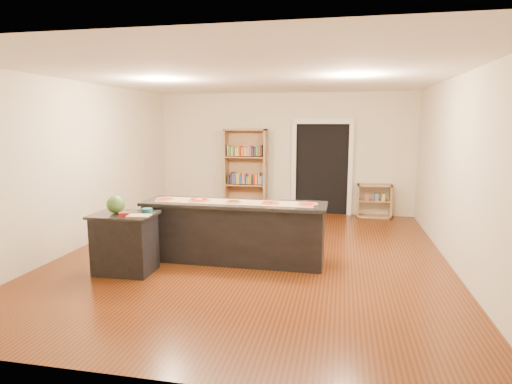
% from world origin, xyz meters
% --- Properties ---
extents(room, '(6.00, 7.00, 2.80)m').
position_xyz_m(room, '(0.00, 0.00, 1.40)').
color(room, beige).
rests_on(room, ground).
extents(doorway, '(1.40, 0.09, 2.21)m').
position_xyz_m(doorway, '(0.90, 3.46, 1.20)').
color(doorway, black).
rests_on(doorway, room).
extents(kitchen_island, '(2.79, 0.76, 0.92)m').
position_xyz_m(kitchen_island, '(-0.24, -0.34, 0.46)').
color(kitchen_island, black).
rests_on(kitchen_island, ground).
extents(side_counter, '(0.86, 0.63, 0.85)m').
position_xyz_m(side_counter, '(-1.63, -1.15, 0.43)').
color(side_counter, black).
rests_on(side_counter, ground).
extents(bookshelf, '(0.99, 0.35, 1.98)m').
position_xyz_m(bookshelf, '(-0.87, 3.27, 0.99)').
color(bookshelf, '#AA7E52').
rests_on(bookshelf, ground).
extents(low_shelf, '(0.75, 0.32, 0.75)m').
position_xyz_m(low_shelf, '(2.09, 3.29, 0.38)').
color(low_shelf, '#AA7E52').
rests_on(low_shelf, ground).
extents(waste_bin, '(0.22, 0.22, 0.33)m').
position_xyz_m(waste_bin, '(-0.09, 3.20, 0.16)').
color(waste_bin, '#53A1BA').
rests_on(waste_bin, ground).
extents(kraft_paper, '(2.43, 0.45, 0.00)m').
position_xyz_m(kraft_paper, '(-0.24, -0.33, 0.92)').
color(kraft_paper, '#A68455').
rests_on(kraft_paper, kitchen_island).
extents(watermelon, '(0.26, 0.26, 0.26)m').
position_xyz_m(watermelon, '(-1.74, -1.14, 0.98)').
color(watermelon, '#144214').
rests_on(watermelon, side_counter).
extents(cutting_board, '(0.32, 0.23, 0.02)m').
position_xyz_m(cutting_board, '(-1.32, -1.28, 0.86)').
color(cutting_board, tan).
rests_on(cutting_board, side_counter).
extents(package_red, '(0.16, 0.14, 0.05)m').
position_xyz_m(package_red, '(-1.54, -1.28, 0.88)').
color(package_red, maroon).
rests_on(package_red, side_counter).
extents(package_teal, '(0.15, 0.15, 0.06)m').
position_xyz_m(package_teal, '(-1.34, -0.99, 0.88)').
color(package_teal, '#195966').
rests_on(package_teal, side_counter).
extents(pizza_a, '(0.28, 0.28, 0.02)m').
position_xyz_m(pizza_a, '(-1.35, -0.35, 0.94)').
color(pizza_a, '#C6854C').
rests_on(pizza_a, kitchen_island).
extents(pizza_b, '(0.32, 0.32, 0.02)m').
position_xyz_m(pizza_b, '(-0.79, -0.32, 0.94)').
color(pizza_b, '#C6854C').
rests_on(pizza_b, kitchen_island).
extents(pizza_c, '(0.27, 0.27, 0.02)m').
position_xyz_m(pizza_c, '(-0.24, -0.37, 0.94)').
color(pizza_c, '#C6854C').
rests_on(pizza_c, kitchen_island).
extents(pizza_d, '(0.30, 0.30, 0.02)m').
position_xyz_m(pizza_d, '(0.32, -0.33, 0.94)').
color(pizza_d, '#C6854C').
rests_on(pizza_d, kitchen_island).
extents(pizza_e, '(0.31, 0.31, 0.02)m').
position_xyz_m(pizza_e, '(0.88, -0.34, 0.94)').
color(pizza_e, '#C6854C').
rests_on(pizza_e, kitchen_island).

